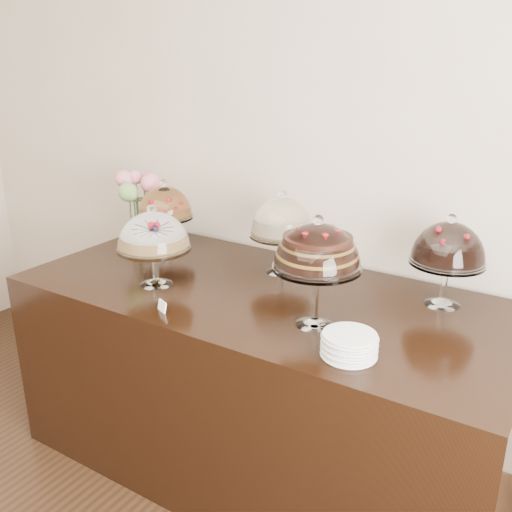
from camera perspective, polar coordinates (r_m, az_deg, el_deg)
The scene contains 10 objects.
wall_back at distance 2.86m, azimuth 4.66°, elevation 11.81°, with size 5.00×0.04×3.00m, color beige.
display_counter at distance 2.72m, azimuth 0.58°, elevation -12.31°, with size 2.20×1.00×0.90m, color black.
cake_stand_sugar_sponge at distance 2.55m, azimuth -10.23°, elevation 2.11°, with size 0.33×0.33×0.37m.
cake_stand_choco_layer at distance 2.11m, azimuth 6.15°, elevation 0.61°, with size 0.34×0.34×0.44m.
cake_stand_cheesecake at distance 2.65m, azimuth 2.61°, elevation 3.56°, with size 0.30×0.30×0.40m.
cake_stand_dark_choco at distance 2.42m, azimuth 18.70°, elevation 0.84°, with size 0.30×0.30×0.39m.
cake_stand_fruit_tart at distance 3.04m, azimuth -9.08°, elevation 5.04°, with size 0.29×0.29×0.37m.
flower_vase at distance 3.22m, azimuth -11.65°, elevation 5.80°, with size 0.24×0.30×0.39m.
plate_stack at distance 2.00m, azimuth 9.31°, elevation -8.78°, with size 0.19×0.19×0.08m.
price_card_left at distance 2.34m, azimuth -9.37°, elevation -4.97°, with size 0.06×0.01×0.04m, color white.
Camera 1 is at (1.33, 0.49, 1.89)m, focal length 40.00 mm.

